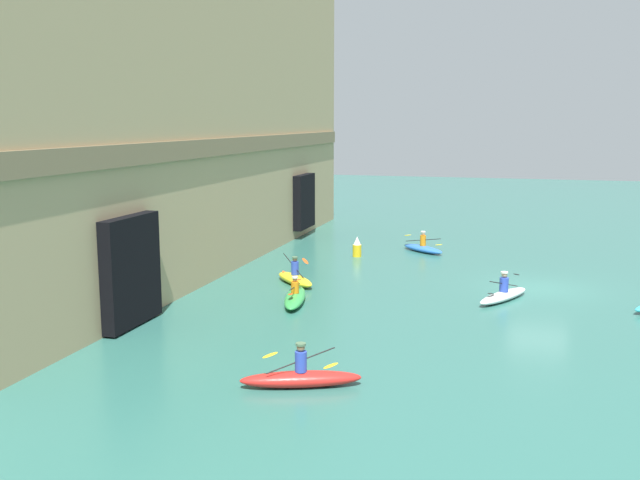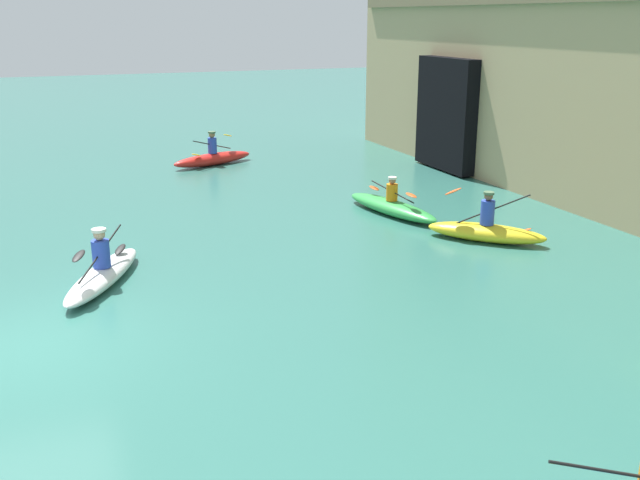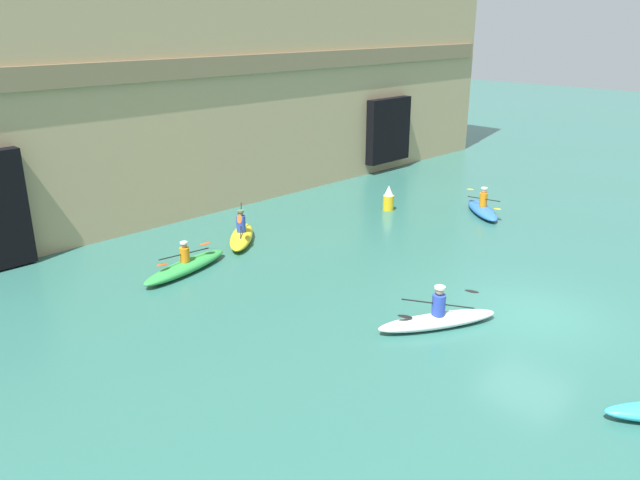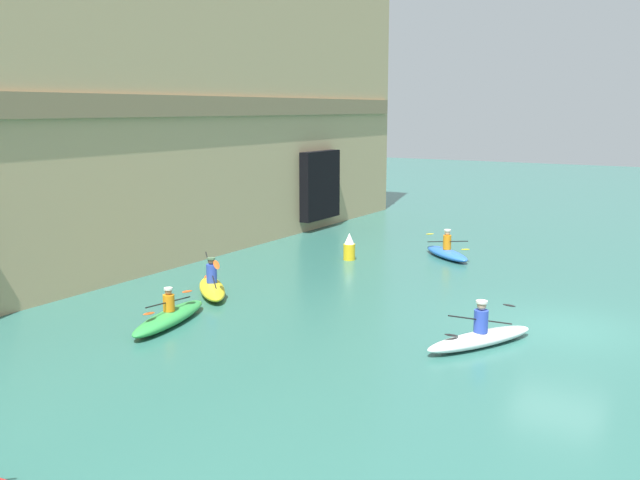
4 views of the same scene
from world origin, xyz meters
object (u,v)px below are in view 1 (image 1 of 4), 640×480
object	(u,v)px
kayak_white	(504,295)
marker_buoy	(357,247)
kayak_red	(301,377)
kayak_green	(295,297)
kayak_blue	(423,248)
kayak_yellow	(295,278)

from	to	relation	value
kayak_white	marker_buoy	world-z (taller)	kayak_white
marker_buoy	kayak_red	bearing A→B (deg)	-171.61
kayak_green	kayak_blue	distance (m)	12.88
kayak_yellow	kayak_blue	world-z (taller)	kayak_yellow
marker_buoy	kayak_white	bearing A→B (deg)	-133.79
kayak_yellow	kayak_red	size ratio (longest dim) A/B	0.77
kayak_green	marker_buoy	xyz separation A→B (m)	(10.09, -0.20, 0.28)
kayak_yellow	kayak_blue	bearing A→B (deg)	110.15
kayak_white	kayak_yellow	bearing A→B (deg)	114.83
kayak_yellow	kayak_white	distance (m)	8.98
kayak_red	kayak_white	distance (m)	12.31
kayak_green	marker_buoy	size ratio (longest dim) A/B	3.35
kayak_yellow	marker_buoy	distance (m)	7.12
kayak_red	kayak_white	xyz separation A→B (m)	(11.24, -5.02, -0.03)
kayak_white	marker_buoy	size ratio (longest dim) A/B	3.08
kayak_yellow	kayak_green	world-z (taller)	kayak_yellow
kayak_yellow	marker_buoy	size ratio (longest dim) A/B	2.38
kayak_blue	marker_buoy	distance (m)	3.95
kayak_red	marker_buoy	size ratio (longest dim) A/B	3.09
kayak_white	kayak_blue	distance (m)	10.82
kayak_red	kayak_white	size ratio (longest dim) A/B	1.00
kayak_green	kayak_yellow	bearing A→B (deg)	-174.50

